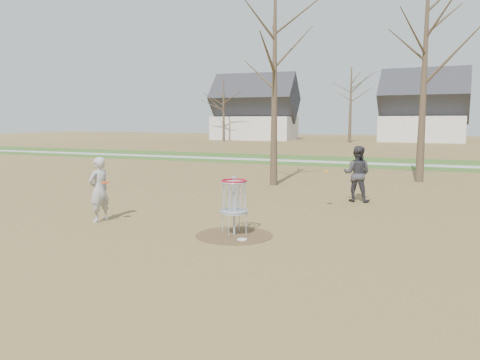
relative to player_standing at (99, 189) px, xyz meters
name	(u,v)px	position (x,y,z in m)	size (l,w,h in m)	color
ground	(234,235)	(3.89, 0.00, -0.85)	(160.00, 160.00, 0.00)	brown
green_band	(367,162)	(3.89, 21.00, -0.85)	(160.00, 8.00, 0.01)	#2D5119
footpath	(365,163)	(3.89, 20.00, -0.84)	(160.00, 1.50, 0.01)	#9E9E99
dirt_circle	(234,235)	(3.89, 0.00, -0.85)	(1.80, 1.80, 0.01)	#47331E
player_standing	(99,189)	(0.00, 0.00, 0.00)	(0.62, 0.41, 1.71)	#A4A4A4
player_throwing	(357,174)	(5.71, 5.80, 0.06)	(0.89, 0.69, 1.84)	#333237
disc_grounded	(242,239)	(4.23, -0.33, -0.83)	(0.22, 0.22, 0.02)	silver
discs_in_play	(229,176)	(2.84, 2.01, 0.27)	(4.97, 4.40, 0.13)	orange
disc_golf_basket	(234,197)	(3.89, 0.00, 0.06)	(0.64, 0.64, 1.35)	#9EA3AD
bare_trees	(414,90)	(5.67, 35.79, 4.49)	(52.62, 44.98, 9.00)	#382B1E
houses_row	(443,113)	(8.21, 52.56, 2.67)	(56.51, 10.01, 7.26)	silver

